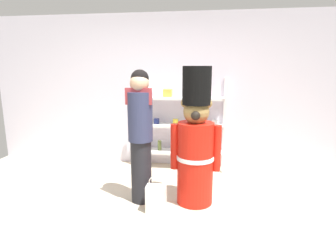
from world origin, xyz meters
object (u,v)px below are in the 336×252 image
Objects in this scene: person_shopper at (141,133)px; shopping_bag at (156,198)px; merchandise_shelf at (185,124)px; teddy_bear_guard at (196,145)px.

shopping_bag is (0.24, -0.25, -0.74)m from person_shopper.
shopping_bag is at bearing -97.68° from merchandise_shelf.
teddy_bear_guard reaches higher than merchandise_shelf.
person_shopper is 0.82m from shopping_bag.
shopping_bag is (-0.44, -0.31, -0.60)m from teddy_bear_guard.
person_shopper is 3.69× the size of shopping_bag.
teddy_bear_guard is 3.78× the size of shopping_bag.
teddy_bear_guard is 0.70m from person_shopper.
merchandise_shelf reaches higher than shopping_bag.
person_shopper reaches higher than merchandise_shelf.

